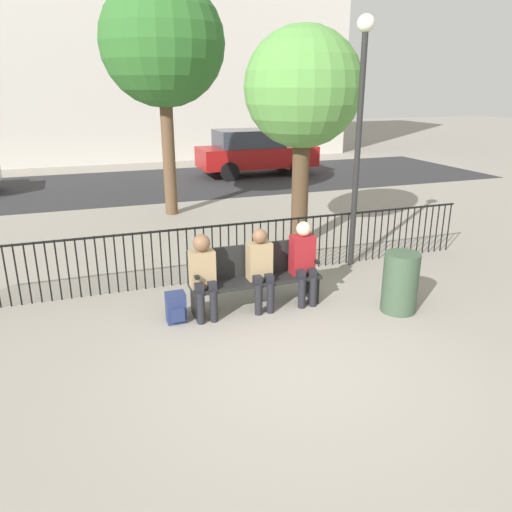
# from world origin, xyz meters

# --- Properties ---
(ground_plane) EXTENTS (80.00, 80.00, 0.00)m
(ground_plane) POSITION_xyz_m (0.00, 0.00, 0.00)
(ground_plane) COLOR gray
(park_bench) EXTENTS (1.91, 0.45, 0.92)m
(park_bench) POSITION_xyz_m (0.00, 1.77, 0.50)
(park_bench) COLOR black
(park_bench) RESTS_ON ground
(seated_person_0) EXTENTS (0.34, 0.39, 1.20)m
(seated_person_0) POSITION_xyz_m (-0.79, 1.64, 0.69)
(seated_person_0) COLOR black
(seated_person_0) RESTS_ON ground
(seated_person_1) EXTENTS (0.34, 0.39, 1.20)m
(seated_person_1) POSITION_xyz_m (0.05, 1.64, 0.67)
(seated_person_1) COLOR black
(seated_person_1) RESTS_ON ground
(seated_person_2) EXTENTS (0.34, 0.39, 1.24)m
(seated_person_2) POSITION_xyz_m (0.72, 1.64, 0.70)
(seated_person_2) COLOR black
(seated_person_2) RESTS_ON ground
(backpack) EXTENTS (0.26, 0.24, 0.43)m
(backpack) POSITION_xyz_m (-1.19, 1.62, 0.21)
(backpack) COLOR navy
(backpack) RESTS_ON ground
(fence_railing) EXTENTS (9.01, 0.03, 0.95)m
(fence_railing) POSITION_xyz_m (-0.02, 2.96, 0.56)
(fence_railing) COLOR black
(fence_railing) RESTS_ON ground
(tree_0) EXTENTS (2.87, 2.87, 5.45)m
(tree_0) POSITION_xyz_m (-0.08, 7.76, 3.99)
(tree_0) COLOR brown
(tree_0) RESTS_ON ground
(tree_1) EXTENTS (2.23, 2.23, 4.17)m
(tree_1) POSITION_xyz_m (1.90, 4.35, 3.01)
(tree_1) COLOR #4C3823
(tree_1) RESTS_ON ground
(lamp_post) EXTENTS (0.28, 0.28, 4.15)m
(lamp_post) POSITION_xyz_m (2.26, 2.88, 2.70)
(lamp_post) COLOR black
(lamp_post) RESTS_ON ground
(street_surface) EXTENTS (24.00, 6.00, 0.01)m
(street_surface) POSITION_xyz_m (0.00, 12.00, 0.00)
(street_surface) COLOR #2B2B2D
(street_surface) RESTS_ON ground
(parked_car_0) EXTENTS (4.20, 1.94, 1.62)m
(parked_car_0) POSITION_xyz_m (3.86, 12.52, 0.84)
(parked_car_0) COLOR maroon
(parked_car_0) RESTS_ON ground
(trash_bin) EXTENTS (0.50, 0.50, 0.87)m
(trash_bin) POSITION_xyz_m (1.89, 0.90, 0.44)
(trash_bin) COLOR #384C38
(trash_bin) RESTS_ON ground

